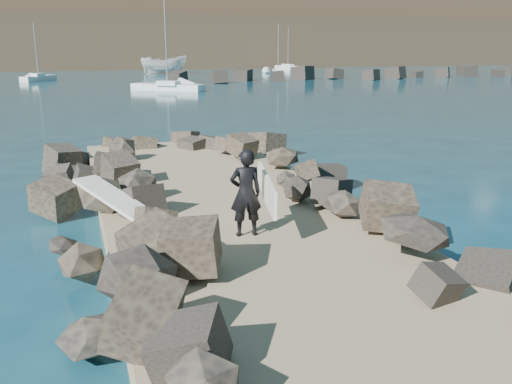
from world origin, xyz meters
The scene contains 13 objects.
ground centered at (0.00, 0.00, 0.00)m, with size 800.00×800.00×0.00m, color #0F384C.
jetty centered at (0.00, -2.00, 0.30)m, with size 6.00×26.00×0.60m, color #8C7759.
riprap_left centered at (-2.90, -1.50, 0.50)m, with size 2.60×22.00×1.00m, color black.
riprap_right centered at (2.90, -1.50, 0.50)m, with size 2.60×22.00×1.00m, color black.
breakwater_secondary centered at (35.00, 55.00, 0.60)m, with size 52.00×4.00×1.20m, color black.
headland centered at (10.00, 160.00, 16.00)m, with size 360.00×140.00×32.00m, color #2D4919.
surfboard_resting centered at (-2.72, 0.73, 1.04)m, with size 0.60×2.41×0.08m, color white.
boat_imported centered at (10.36, 76.24, 1.34)m, with size 2.61×6.93×2.68m, color silver.
surfer_with_board centered at (-0.16, -1.02, 1.51)m, with size 1.03×2.22×1.81m.
sailboat_c centered at (5.61, 44.26, 0.35)m, with size 6.75×5.96×8.89m.
sailboat_d centered at (26.52, 70.21, 0.35)m, with size 2.90×6.17×7.39m.
sailboat_b centered at (-6.98, 63.60, 0.35)m, with size 4.16×5.40×6.97m.
sailboat_f centered at (33.42, 84.03, 0.35)m, with size 3.04×6.07×7.30m.
Camera 1 is at (-3.47, -11.74, 4.45)m, focal length 40.00 mm.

